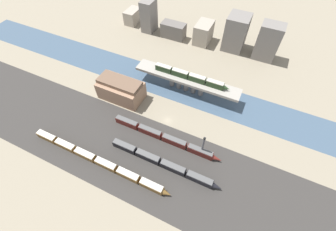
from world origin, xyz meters
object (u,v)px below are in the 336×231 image
(train_yard_far, at_px, (164,137))
(signal_tower, at_px, (203,146))
(train_yard_mid, at_px, (163,163))
(train_on_bridge, at_px, (190,77))
(train_yard_near, at_px, (98,161))
(warehouse_building, at_px, (121,89))

(train_yard_far, distance_m, signal_tower, 19.56)
(train_yard_mid, bearing_deg, train_on_bridge, 98.21)
(train_yard_near, bearing_deg, warehouse_building, 107.33)
(warehouse_building, bearing_deg, signal_tower, -15.92)
(train_yard_near, bearing_deg, train_yard_far, 47.72)
(train_yard_near, relative_size, train_yard_far, 1.28)
(train_yard_mid, xyz_separation_m, train_yard_far, (-5.45, 12.48, 0.11))
(warehouse_building, bearing_deg, train_on_bridge, 32.40)
(train_on_bridge, bearing_deg, signal_tower, -60.08)
(train_yard_near, bearing_deg, train_yard_mid, 22.76)
(train_yard_far, bearing_deg, train_yard_near, -132.28)
(train_yard_far, distance_m, warehouse_building, 37.71)
(train_yard_near, relative_size, warehouse_building, 2.97)
(train_on_bridge, distance_m, train_yard_near, 64.10)
(train_yard_far, bearing_deg, signal_tower, 1.82)
(train_yard_near, height_order, train_yard_mid, train_yard_mid)
(signal_tower, bearing_deg, train_yard_far, -178.18)
(warehouse_building, relative_size, signal_tower, 1.79)
(train_yard_mid, height_order, train_yard_far, train_yard_far)
(train_on_bridge, distance_m, signal_tower, 41.41)
(train_on_bridge, bearing_deg, train_yard_near, -108.48)
(train_yard_near, xyz_separation_m, warehouse_building, (-12.35, 39.59, 4.04))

